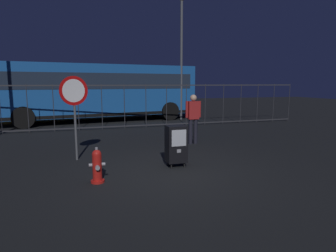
% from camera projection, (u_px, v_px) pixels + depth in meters
% --- Properties ---
extents(ground_plane, '(60.00, 60.00, 0.00)m').
position_uv_depth(ground_plane, '(171.00, 172.00, 6.63)').
color(ground_plane, black).
extents(fire_hydrant, '(0.33, 0.31, 0.75)m').
position_uv_depth(fire_hydrant, '(97.00, 166.00, 5.90)').
color(fire_hydrant, red).
rests_on(fire_hydrant, ground_plane).
extents(newspaper_box_primary, '(0.48, 0.42, 1.02)m').
position_uv_depth(newspaper_box_primary, '(176.00, 144.00, 7.03)').
color(newspaper_box_primary, black).
rests_on(newspaper_box_primary, ground_plane).
extents(stop_sign, '(0.71, 0.31, 2.23)m').
position_uv_depth(stop_sign, '(74.00, 100.00, 7.46)').
color(stop_sign, '#4C4F54').
rests_on(stop_sign, ground_plane).
extents(pedestrian, '(0.55, 0.22, 1.67)m').
position_uv_depth(pedestrian, '(193.00, 116.00, 9.60)').
color(pedestrian, black).
rests_on(pedestrian, ground_plane).
extents(fence_barrier, '(18.03, 0.04, 2.00)m').
position_uv_depth(fence_barrier, '(124.00, 106.00, 12.98)').
color(fence_barrier, '#2D2D33').
rests_on(fence_barrier, ground_plane).
extents(bus_near, '(10.73, 3.78, 3.00)m').
position_uv_depth(bus_near, '(99.00, 89.00, 15.44)').
color(bus_near, '#19519E').
rests_on(bus_near, ground_plane).
extents(bus_far, '(10.73, 3.82, 3.00)m').
position_uv_depth(bus_far, '(53.00, 88.00, 18.35)').
color(bus_far, gold).
rests_on(bus_far, ground_plane).
extents(street_light_near_left, '(0.32, 0.32, 6.74)m').
position_uv_depth(street_light_near_left, '(181.00, 49.00, 15.80)').
color(street_light_near_left, '#4C4F54').
rests_on(street_light_near_left, ground_plane).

